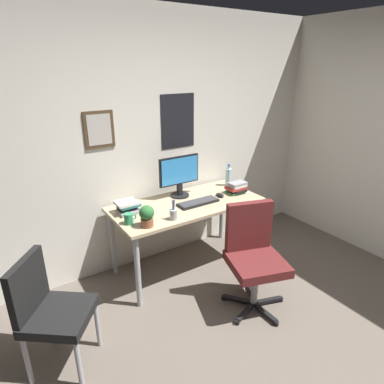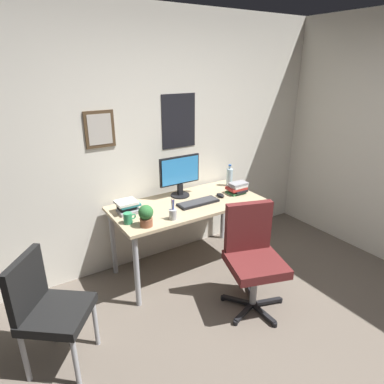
# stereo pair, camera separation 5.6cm
# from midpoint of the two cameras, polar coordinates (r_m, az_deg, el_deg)

# --- Properties ---
(wall_back) EXTENTS (4.40, 0.10, 2.60)m
(wall_back) POSITION_cam_midpoint_polar(r_m,az_deg,el_deg) (3.49, -6.78, 8.33)
(wall_back) COLOR silver
(wall_back) RESTS_ON ground_plane
(desk) EXTENTS (1.53, 0.72, 0.75)m
(desk) POSITION_cam_midpoint_polar(r_m,az_deg,el_deg) (3.40, -0.43, -3.13)
(desk) COLOR tan
(desk) RESTS_ON ground_plane
(office_chair) EXTENTS (0.58, 0.60, 0.95)m
(office_chair) POSITION_cam_midpoint_polar(r_m,az_deg,el_deg) (3.00, 10.88, -10.19)
(office_chair) COLOR #591E1E
(office_chair) RESTS_ON ground_plane
(side_chair) EXTENTS (0.59, 0.59, 0.88)m
(side_chair) POSITION_cam_midpoint_polar(r_m,az_deg,el_deg) (2.62, -23.06, -17.53)
(side_chair) COLOR black
(side_chair) RESTS_ON ground_plane
(monitor) EXTENTS (0.46, 0.20, 0.43)m
(monitor) POSITION_cam_midpoint_polar(r_m,az_deg,el_deg) (3.46, -1.65, 3.03)
(monitor) COLOR black
(monitor) RESTS_ON desk
(keyboard) EXTENTS (0.43, 0.15, 0.03)m
(keyboard) POSITION_cam_midpoint_polar(r_m,az_deg,el_deg) (3.34, 1.55, -1.81)
(keyboard) COLOR black
(keyboard) RESTS_ON desk
(computer_mouse) EXTENTS (0.06, 0.11, 0.04)m
(computer_mouse) POSITION_cam_midpoint_polar(r_m,az_deg,el_deg) (3.53, 5.36, -0.55)
(computer_mouse) COLOR black
(computer_mouse) RESTS_ON desk
(water_bottle) EXTENTS (0.07, 0.07, 0.25)m
(water_bottle) POSITION_cam_midpoint_polar(r_m,az_deg,el_deg) (3.83, 6.87, 2.59)
(water_bottle) COLOR silver
(water_bottle) RESTS_ON desk
(coffee_mug_near) EXTENTS (0.12, 0.08, 0.10)m
(coffee_mug_near) POSITION_cam_midpoint_polar(r_m,az_deg,el_deg) (2.98, -10.38, -4.44)
(coffee_mug_near) COLOR #2D8C59
(coffee_mug_near) RESTS_ON desk
(potted_plant) EXTENTS (0.13, 0.13, 0.19)m
(potted_plant) POSITION_cam_midpoint_polar(r_m,az_deg,el_deg) (2.88, -7.38, -3.94)
(potted_plant) COLOR brown
(potted_plant) RESTS_ON desk
(pen_cup) EXTENTS (0.07, 0.07, 0.20)m
(pen_cup) POSITION_cam_midpoint_polar(r_m,az_deg,el_deg) (3.00, -2.77, -3.76)
(pen_cup) COLOR #9EA0A5
(pen_cup) RESTS_ON desk
(book_stack_left) EXTENTS (0.21, 0.19, 0.11)m
(book_stack_left) POSITION_cam_midpoint_polar(r_m,az_deg,el_deg) (3.19, -10.50, -2.48)
(book_stack_left) COLOR gray
(book_stack_left) RESTS_ON desk
(book_stack_right) EXTENTS (0.21, 0.16, 0.12)m
(book_stack_right) POSITION_cam_midpoint_polar(r_m,az_deg,el_deg) (3.63, 8.23, 0.70)
(book_stack_right) COLOR #33723F
(book_stack_right) RESTS_ON desk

